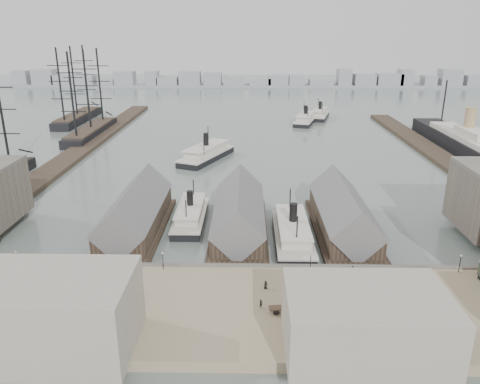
{
  "coord_description": "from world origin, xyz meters",
  "views": [
    {
      "loc": [
        2.31,
        -91.82,
        48.58
      ],
      "look_at": [
        0.0,
        30.0,
        6.0
      ],
      "focal_mm": 35.0,
      "sensor_mm": 36.0,
      "label": 1
    }
  ],
  "objects_px": {
    "ocean_steamer": "(466,143)",
    "horse_cart_right": "(287,310)",
    "horse_cart_left": "(39,297)",
    "ferry_docked_west": "(191,214)",
    "horse_cart_center": "(130,293)"
  },
  "relations": [
    {
      "from": "ocean_steamer",
      "to": "horse_cart_right",
      "type": "bearing_deg",
      "value": -124.56
    },
    {
      "from": "ocean_steamer",
      "to": "horse_cart_left",
      "type": "distance_m",
      "value": 173.08
    },
    {
      "from": "horse_cart_left",
      "to": "horse_cart_right",
      "type": "relative_size",
      "value": 1.02
    },
    {
      "from": "ocean_steamer",
      "to": "ferry_docked_west",
      "type": "bearing_deg",
      "value": -144.44
    },
    {
      "from": "horse_cart_left",
      "to": "horse_cart_center",
      "type": "relative_size",
      "value": 0.95
    },
    {
      "from": "ferry_docked_west",
      "to": "horse_cart_center",
      "type": "relative_size",
      "value": 5.11
    },
    {
      "from": "ferry_docked_west",
      "to": "horse_cart_left",
      "type": "bearing_deg",
      "value": -118.17
    },
    {
      "from": "ocean_steamer",
      "to": "horse_cart_center",
      "type": "xyz_separation_m",
      "value": [
        -111.27,
        -115.6,
        -1.22
      ]
    },
    {
      "from": "ferry_docked_west",
      "to": "horse_cart_center",
      "type": "bearing_deg",
      "value": -98.8
    },
    {
      "from": "horse_cart_left",
      "to": "horse_cart_center",
      "type": "distance_m",
      "value": 16.28
    },
    {
      "from": "ferry_docked_west",
      "to": "horse_cart_center",
      "type": "height_order",
      "value": "ferry_docked_west"
    },
    {
      "from": "ocean_steamer",
      "to": "horse_cart_left",
      "type": "relative_size",
      "value": 19.82
    },
    {
      "from": "ferry_docked_west",
      "to": "ocean_steamer",
      "type": "bearing_deg",
      "value": 35.56
    },
    {
      "from": "horse_cart_left",
      "to": "horse_cart_center",
      "type": "xyz_separation_m",
      "value": [
        16.22,
        1.45,
        0.04
      ]
    },
    {
      "from": "ferry_docked_west",
      "to": "horse_cart_left",
      "type": "distance_m",
      "value": 47.64
    }
  ]
}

